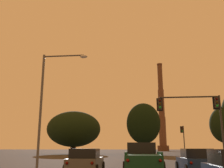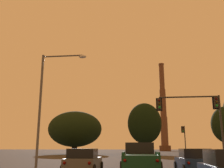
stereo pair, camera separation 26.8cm
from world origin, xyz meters
name	(u,v)px [view 2 (the right image)]	position (x,y,z in m)	size (l,w,h in m)	color
hatchback_left_lane_front	(84,162)	(-3.44, 15.70, 0.66)	(1.99, 4.14, 1.44)	#4C4F54
hatchback_right_lane_front	(194,162)	(3.22, 16.48, 0.66)	(2.00, 4.14, 1.44)	navy
pickup_truck_center_lane_front	(140,159)	(-0.04, 16.35, 0.80)	(2.31, 5.55, 1.82)	#0F3823
traffic_light_far_right	(184,136)	(8.10, 51.29, 3.69)	(0.78, 0.50, 5.61)	#2D2D30
traffic_light_overhead_right	(199,111)	(5.38, 24.21, 4.78)	(5.96, 0.50, 6.23)	#2D2D30
street_lamp	(48,96)	(-7.48, 19.77, 5.65)	(3.85, 0.36, 9.18)	#56565B
smokestack	(164,115)	(11.17, 132.06, 17.46)	(5.55, 5.55, 44.43)	#523427
treeline_far_left	(145,123)	(0.81, 61.27, 7.06)	(7.86, 7.08, 11.78)	black
treeline_center_right	(75,129)	(-16.61, 64.74, 6.14)	(13.46, 12.11, 10.59)	black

